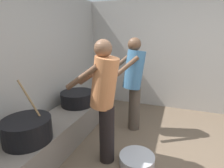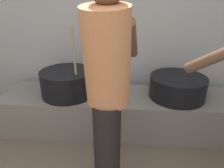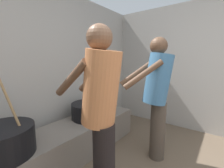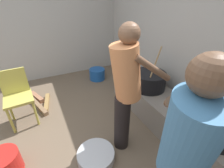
# 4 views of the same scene
# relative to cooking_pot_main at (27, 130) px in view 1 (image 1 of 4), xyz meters

# --- Properties ---
(block_enclosure_rear) EXTENTS (5.29, 0.20, 2.39)m
(block_enclosure_rear) POSITION_rel_cooking_pot_main_xyz_m (0.28, 0.54, 0.61)
(block_enclosure_rear) COLOR #ADA8A0
(block_enclosure_rear) RESTS_ON ground_plane
(block_enclosure_right) EXTENTS (0.20, 4.90, 2.39)m
(block_enclosure_right) POSITION_rel_cooking_pot_main_xyz_m (2.83, -1.81, 0.61)
(block_enclosure_right) COLOR #ADA8A0
(block_enclosure_right) RESTS_ON ground_plane
(hearth_ledge) EXTENTS (2.65, 0.60, 0.44)m
(hearth_ledge) POSITION_rel_cooking_pot_main_xyz_m (0.60, 0.02, -0.36)
(hearth_ledge) COLOR slate
(hearth_ledge) RESTS_ON ground_plane
(cooking_pot_main) EXTENTS (0.57, 0.57, 0.73)m
(cooking_pot_main) POSITION_rel_cooking_pot_main_xyz_m (0.00, 0.00, 0.00)
(cooking_pot_main) COLOR black
(cooking_pot_main) RESTS_ON hearth_ledge
(cooking_pot_secondary) EXTENTS (0.59, 0.59, 0.23)m
(cooking_pot_secondary) POSITION_rel_cooking_pot_main_xyz_m (1.19, 0.03, -0.02)
(cooking_pot_secondary) COLOR black
(cooking_pot_secondary) RESTS_ON hearth_ledge
(cook_in_blue_shirt) EXTENTS (0.69, 0.71, 1.62)m
(cook_in_blue_shirt) POSITION_rel_cooking_pot_main_xyz_m (1.46, -0.93, 0.35)
(cook_in_blue_shirt) COLOR #4C4238
(cook_in_blue_shirt) RESTS_ON ground_plane
(cook_in_orange_shirt) EXTENTS (0.38, 0.70, 1.63)m
(cook_in_orange_shirt) POSITION_rel_cooking_pot_main_xyz_m (0.52, -0.78, 0.35)
(cook_in_orange_shirt) COLOR black
(cook_in_orange_shirt) RESTS_ON ground_plane
(metal_mixing_bowl) EXTENTS (0.47, 0.47, 0.12)m
(metal_mixing_bowl) POSITION_rel_cooking_pot_main_xyz_m (0.58, -1.22, -0.52)
(metal_mixing_bowl) COLOR #B7B7BC
(metal_mixing_bowl) RESTS_ON ground_plane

